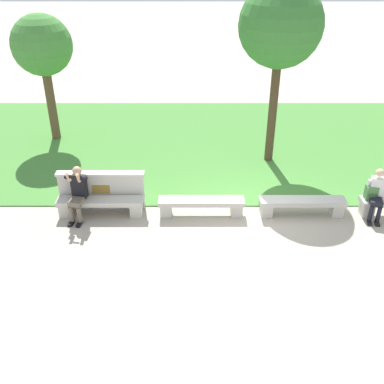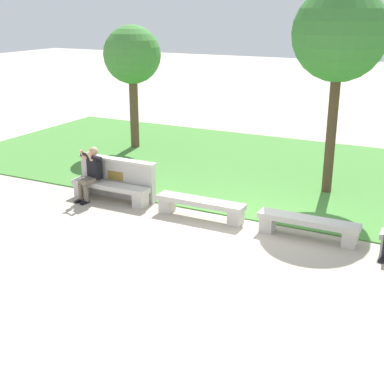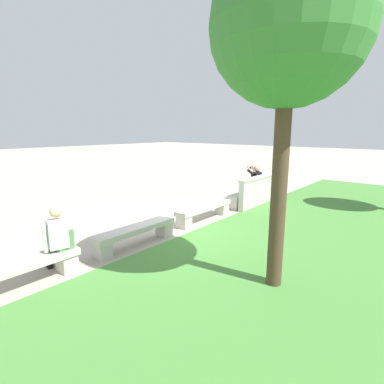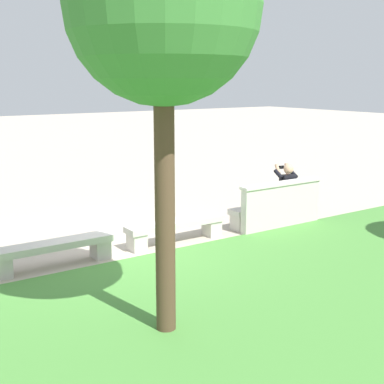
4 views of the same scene
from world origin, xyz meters
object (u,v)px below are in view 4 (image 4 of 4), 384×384
(bench_mid, at_px, (53,250))
(bench_near, at_px, (176,228))
(tree_left_background, at_px, (163,10))
(person_photographer, at_px, (285,189))
(bench_main, at_px, (270,211))

(bench_mid, bearing_deg, bench_near, 180.00)
(tree_left_background, bearing_deg, person_photographer, -147.98)
(bench_main, relative_size, person_photographer, 1.59)
(bench_mid, xyz_separation_m, tree_left_background, (-0.36, 3.11, 3.63))
(bench_main, distance_m, bench_near, 2.48)
(tree_left_background, bearing_deg, bench_mid, -83.41)
(person_photographer, height_order, tree_left_background, tree_left_background)
(bench_near, height_order, bench_mid, same)
(person_photographer, bearing_deg, bench_main, 8.87)
(bench_near, bearing_deg, tree_left_background, 55.67)
(bench_mid, relative_size, tree_left_background, 0.41)
(bench_near, bearing_deg, bench_mid, 0.00)
(tree_left_background, bearing_deg, bench_near, -124.33)
(bench_near, height_order, person_photographer, person_photographer)
(person_photographer, distance_m, tree_left_background, 6.81)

